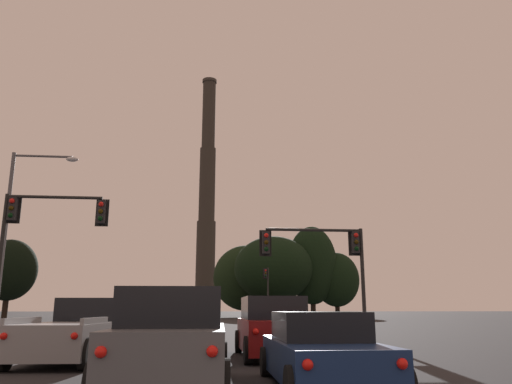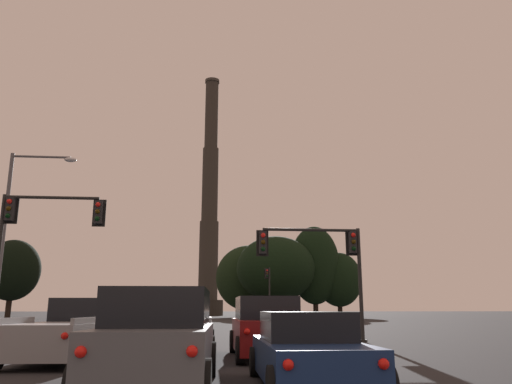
{
  "view_description": "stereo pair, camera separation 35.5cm",
  "coord_description": "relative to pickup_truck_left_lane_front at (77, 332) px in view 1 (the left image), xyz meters",
  "views": [
    {
      "loc": [
        0.82,
        -2.95,
        1.48
      ],
      "look_at": [
        4.73,
        36.51,
        10.79
      ],
      "focal_mm": 35.0,
      "sensor_mm": 36.0,
      "label": 1
    },
    {
      "loc": [
        1.18,
        -2.98,
        1.48
      ],
      "look_at": [
        4.73,
        36.51,
        10.79
      ],
      "focal_mm": 35.0,
      "sensor_mm": 36.0,
      "label": 2
    }
  ],
  "objects": [
    {
      "name": "treeline_far_right",
      "position": [
        21.71,
        68.34,
        7.93
      ],
      "size": [
        8.44,
        7.59,
        15.34
      ],
      "color": "black",
      "rests_on": "ground_plane"
    },
    {
      "name": "suv_center_lane_second",
      "position": [
        3.17,
        -5.82,
        0.09
      ],
      "size": [
        2.24,
        4.96,
        1.86
      ],
      "rotation": [
        0.0,
        0.0,
        -0.03
      ],
      "color": "#4C4F54",
      "rests_on": "ground_plane"
    },
    {
      "name": "traffic_light_far_right",
      "position": [
        10.92,
        43.54,
        3.29
      ],
      "size": [
        0.78,
        0.5,
        6.25
      ],
      "color": "black",
      "rests_on": "ground_plane"
    },
    {
      "name": "smokestack",
      "position": [
        3.54,
        97.44,
        21.16
      ],
      "size": [
        6.88,
        6.88,
        56.08
      ],
      "color": "#2B2722",
      "rests_on": "ground_plane"
    },
    {
      "name": "treeline_center_right",
      "position": [
        -26.84,
        66.09,
        6.59
      ],
      "size": [
        8.44,
        7.6,
        12.16
      ],
      "color": "black",
      "rests_on": "ground_plane"
    },
    {
      "name": "suv_right_lane_front",
      "position": [
        5.89,
        0.39,
        0.09
      ],
      "size": [
        2.12,
        4.91,
        1.86
      ],
      "rotation": [
        0.0,
        0.0,
        0.0
      ],
      "color": "maroon",
      "rests_on": "ground_plane"
    },
    {
      "name": "pickup_truck_center_lane_front",
      "position": [
        3.18,
        0.41,
        0.0
      ],
      "size": [
        2.2,
        5.51,
        1.82
      ],
      "rotation": [
        0.0,
        0.0,
        -0.0
      ],
      "color": "gray",
      "rests_on": "ground_plane"
    },
    {
      "name": "sedan_right_lane_second",
      "position": [
        6.03,
        -5.77,
        -0.14
      ],
      "size": [
        2.02,
        4.72,
        1.43
      ],
      "rotation": [
        0.0,
        0.0,
        -0.01
      ],
      "color": "navy",
      "rests_on": "ground_plane"
    },
    {
      "name": "traffic_light_overhead_right",
      "position": [
        9.49,
        7.6,
        3.22
      ],
      "size": [
        5.12,
        0.5,
        5.28
      ],
      "color": "black",
      "rests_on": "ground_plane"
    },
    {
      "name": "treeline_right_mid",
      "position": [
        26.01,
        68.97,
        5.55
      ],
      "size": [
        7.81,
        7.03,
        10.95
      ],
      "color": "black",
      "rests_on": "ground_plane"
    },
    {
      "name": "treeline_left_mid",
      "position": [
        14.86,
        66.71,
        7.15
      ],
      "size": [
        13.06,
        11.75,
        13.31
      ],
      "color": "black",
      "rests_on": "ground_plane"
    },
    {
      "name": "traffic_light_overhead_left",
      "position": [
        -3.72,
        6.89,
        4.1
      ],
      "size": [
        4.63,
        0.5,
        6.47
      ],
      "color": "black",
      "rests_on": "ground_plane"
    },
    {
      "name": "treeline_far_left",
      "position": [
        10.87,
        74.83,
        6.11
      ],
      "size": [
        11.67,
        10.5,
        12.74
      ],
      "color": "black",
      "rests_on": "ground_plane"
    },
    {
      "name": "street_lamp",
      "position": [
        -5.99,
        10.57,
        4.99
      ],
      "size": [
        3.42,
        0.36,
        9.53
      ],
      "color": "#56565B",
      "rests_on": "ground_plane"
    },
    {
      "name": "pickup_truck_left_lane_front",
      "position": [
        0.0,
        0.0,
        0.0
      ],
      "size": [
        2.42,
        5.58,
        1.82
      ],
      "rotation": [
        0.0,
        0.0,
        -0.05
      ],
      "color": "gray",
      "rests_on": "ground_plane"
    }
  ]
}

